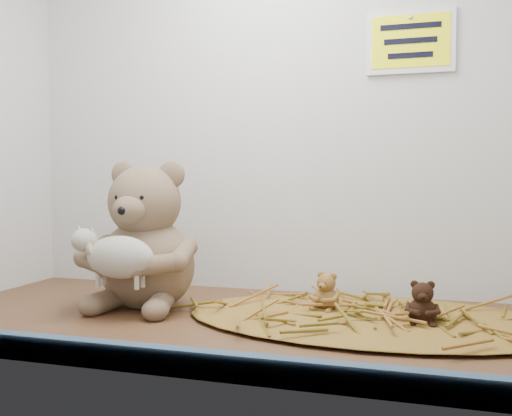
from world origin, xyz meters
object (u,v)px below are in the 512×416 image
(main_teddy, at_px, (147,234))
(mini_teddy_tan, at_px, (327,290))
(toy_lamb, at_px, (120,257))
(mini_teddy_brown, at_px, (422,300))

(main_teddy, xyz_separation_m, mini_teddy_tan, (0.36, 0.03, -0.10))
(toy_lamb, height_order, mini_teddy_brown, toy_lamb)
(mini_teddy_tan, bearing_deg, toy_lamb, -141.40)
(mini_teddy_brown, bearing_deg, mini_teddy_tan, 160.90)
(toy_lamb, height_order, mini_teddy_tan, toy_lamb)
(mini_teddy_tan, relative_size, mini_teddy_brown, 0.96)
(toy_lamb, xyz_separation_m, mini_teddy_tan, (0.36, 0.13, -0.07))
(toy_lamb, relative_size, mini_teddy_tan, 2.39)
(toy_lamb, bearing_deg, main_teddy, 90.00)
(mini_teddy_tan, bearing_deg, main_teddy, -157.31)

